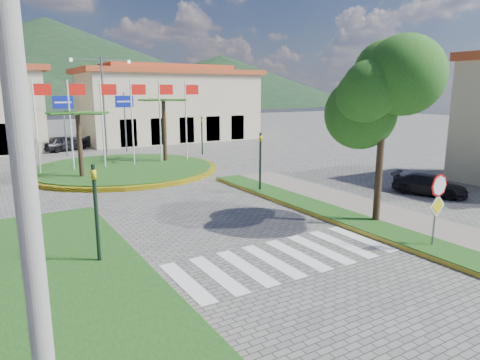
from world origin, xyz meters
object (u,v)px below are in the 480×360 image
stop_sign (437,199)px  roundabout_island (122,168)px  car_dark_b (100,140)px  utility_pole (22,154)px  car_side_right (429,185)px  car_dark_a (64,143)px  deciduous_tree (384,95)px

stop_sign → roundabout_island: bearing=103.7°
car_dark_b → roundabout_island: bearing=-171.5°
roundabout_island → utility_pole: 23.64m
car_side_right → stop_sign: bearing=-165.0°
car_side_right → car_dark_a: bearing=94.8°
deciduous_tree → utility_pole: utility_pole is taller
utility_pole → stop_sign: bearing=9.0°
car_dark_a → car_dark_b: 4.09m
stop_sign → car_dark_b: 34.49m
roundabout_island → car_dark_b: size_ratio=3.60×
roundabout_island → car_dark_a: size_ratio=3.14×
roundabout_island → deciduous_tree: bearing=-72.1°
stop_sign → car_dark_a: 33.21m
car_dark_a → roundabout_island: bearing=164.8°
utility_pole → roundabout_island: bearing=71.2°
car_dark_a → car_side_right: (13.43, -27.50, -0.15)m
car_dark_a → car_side_right: 30.61m
car_dark_b → deciduous_tree: bearing=-157.2°
roundabout_island → stop_sign: roundabout_island is taller
car_dark_a → car_dark_b: bearing=-86.5°
deciduous_tree → car_side_right: 8.05m
stop_sign → car_dark_b: bearing=94.8°
deciduous_tree → car_dark_b: deciduous_tree is taller
car_dark_a → car_dark_b: (3.66, 1.81, -0.11)m
deciduous_tree → utility_pole: size_ratio=0.76×
stop_sign → utility_pole: size_ratio=0.29×
deciduous_tree → car_dark_a: bearing=103.6°
car_side_right → utility_pole: bearing=178.7°
utility_pole → car_dark_b: bearing=75.3°
utility_pole → car_side_right: utility_pole is taller
stop_sign → car_side_right: size_ratio=0.72×
utility_pole → car_dark_a: (5.84, 34.50, -3.81)m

